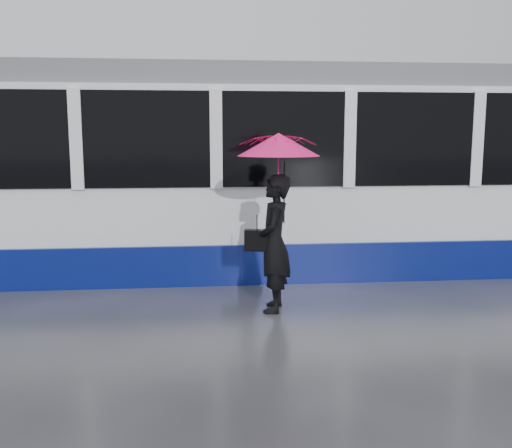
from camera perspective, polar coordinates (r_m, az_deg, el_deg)
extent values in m
plane|color=#27282C|center=(7.55, 0.43, -8.54)|extent=(90.00, 90.00, 0.00)
cube|color=#3F3D38|center=(9.26, -0.75, -5.22)|extent=(34.00, 0.07, 0.02)
cube|color=#3F3D38|center=(10.66, -1.42, -3.35)|extent=(34.00, 0.07, 0.02)
cube|color=white|center=(9.78, -13.03, 4.31)|extent=(24.00, 2.40, 2.95)
cube|color=navy|center=(9.94, -12.79, -2.69)|extent=(24.00, 2.56, 0.62)
cube|color=black|center=(9.75, -13.17, 8.26)|extent=(23.00, 2.48, 1.40)
cube|color=slate|center=(9.80, -13.38, 13.97)|extent=(23.60, 2.20, 0.35)
imported|color=black|center=(7.32, 1.83, -1.95)|extent=(0.54, 0.71, 1.77)
imported|color=#E81371|center=(7.21, 2.26, 5.75)|extent=(1.13, 1.15, 0.89)
cone|color=#E81371|center=(7.20, 2.28, 7.95)|extent=(1.22, 1.22, 0.29)
cylinder|color=black|center=(7.20, 2.28, 9.28)|extent=(0.01, 0.01, 0.07)
cylinder|color=black|center=(7.27, 2.83, 3.14)|extent=(0.02, 0.02, 0.78)
cube|color=black|center=(7.31, 0.10, -1.62)|extent=(0.34, 0.19, 0.27)
cylinder|color=black|center=(7.27, 0.10, 0.14)|extent=(0.01, 0.01, 0.18)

